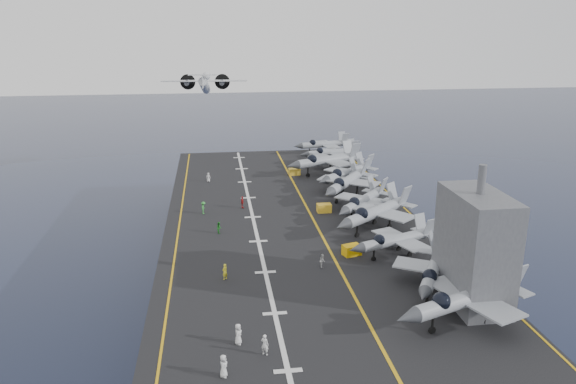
{
  "coord_description": "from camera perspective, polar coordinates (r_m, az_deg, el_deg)",
  "views": [
    {
      "loc": [
        -11.6,
        -81.07,
        38.92
      ],
      "look_at": [
        0.0,
        4.0,
        13.0
      ],
      "focal_mm": 35.0,
      "sensor_mm": 36.0,
      "label": 1
    }
  ],
  "objects": [
    {
      "name": "fighter_jet_4",
      "position": [
        87.17,
        7.65,
        -0.77
      ],
      "size": [
        16.25,
        16.75,
        4.88
      ],
      "primitive_type": null,
      "color": "#9CA5AD",
      "rests_on": "flight_deck"
    },
    {
      "name": "tow_cart_c",
      "position": [
        109.7,
        0.65,
        2.08
      ],
      "size": [
        2.27,
        1.59,
        1.29
      ],
      "primitive_type": null,
      "color": "gold",
      "rests_on": "flight_deck"
    },
    {
      "name": "island_superstructure",
      "position": [
        61.29,
        18.56,
        -4.17
      ],
      "size": [
        5.0,
        10.0,
        15.0
      ],
      "primitive_type": null,
      "color": "#56595E",
      "rests_on": "flight_deck"
    },
    {
      "name": "crew_4",
      "position": [
        90.18,
        -4.67,
        -1.05
      ],
      "size": [
        0.8,
        1.17,
        1.93
      ],
      "primitive_type": "imported",
      "color": "#A71516",
      "rests_on": "flight_deck"
    },
    {
      "name": "foul_line",
      "position": [
        87.16,
        2.31,
        -2.3
      ],
      "size": [
        0.35,
        90.0,
        0.02
      ],
      "primitive_type": "cube",
      "color": "gold",
      "rests_on": "flight_deck"
    },
    {
      "name": "fighter_jet_9",
      "position": [
        127.94,
        3.72,
        4.93
      ],
      "size": [
        14.57,
        11.13,
        4.55
      ],
      "primitive_type": null,
      "color": "#9297A0",
      "rests_on": "flight_deck"
    },
    {
      "name": "crew_8",
      "position": [
        49.4,
        -6.56,
        -17.15
      ],
      "size": [
        1.1,
        1.39,
        2.03
      ],
      "primitive_type": "imported",
      "color": "silver",
      "rests_on": "flight_deck"
    },
    {
      "name": "fighter_jet_3",
      "position": [
        81.25,
        8.93,
        -1.92
      ],
      "size": [
        18.85,
        18.01,
        5.47
      ],
      "primitive_type": null,
      "color": "gray",
      "rests_on": "flight_deck"
    },
    {
      "name": "tow_cart_b",
      "position": [
        88.28,
        3.68,
        -1.63
      ],
      "size": [
        2.22,
        1.45,
        1.32
      ],
      "primitive_type": null,
      "color": "gold",
      "rests_on": "flight_deck"
    },
    {
      "name": "transport_plane",
      "position": [
        145.12,
        -8.47,
        10.62
      ],
      "size": [
        22.14,
        15.71,
        5.06
      ],
      "primitive_type": null,
      "color": "white"
    },
    {
      "name": "fighter_jet_1",
      "position": [
        64.95,
        14.59,
        -7.53
      ],
      "size": [
        14.67,
        16.32,
        4.72
      ],
      "primitive_type": null,
      "color": "#8F969E",
      "rests_on": "flight_deck"
    },
    {
      "name": "deck_edge_stbd",
      "position": [
        91.05,
        11.97,
        -1.82
      ],
      "size": [
        0.25,
        90.0,
        0.02
      ],
      "primitive_type": "cube",
      "color": "gold",
      "rests_on": "flight_deck"
    },
    {
      "name": "fighter_jet_0",
      "position": [
        58.73,
        17.72,
        -10.15
      ],
      "size": [
        18.24,
        15.32,
        5.39
      ],
      "primitive_type": null,
      "color": "gray",
      "rests_on": "flight_deck"
    },
    {
      "name": "crew_3",
      "position": [
        88.24,
        -8.59,
        -1.59
      ],
      "size": [
        0.86,
        1.22,
        1.94
      ],
      "primitive_type": "imported",
      "color": "green",
      "rests_on": "flight_deck"
    },
    {
      "name": "crew_5",
      "position": [
        105.98,
        -8.09,
        1.5
      ],
      "size": [
        1.16,
        0.91,
        1.71
      ],
      "primitive_type": "imported",
      "color": "silver",
      "rests_on": "flight_deck"
    },
    {
      "name": "fighter_jet_8",
      "position": [
        119.81,
        4.53,
        4.09
      ],
      "size": [
        14.57,
        11.13,
        4.55
      ],
      "primitive_type": null,
      "color": "#9297A0",
      "rests_on": "flight_deck"
    },
    {
      "name": "fighter_jet_7",
      "position": [
        110.5,
        4.01,
        3.32
      ],
      "size": [
        19.38,
        16.6,
        5.68
      ],
      "primitive_type": null,
      "color": "#A0A7B0",
      "rests_on": "flight_deck"
    },
    {
      "name": "landing_centerline",
      "position": [
        86.11,
        -3.6,
        -2.56
      ],
      "size": [
        0.5,
        90.0,
        0.02
      ],
      "primitive_type": "cube",
      "color": "silver",
      "rests_on": "flight_deck"
    },
    {
      "name": "hull",
      "position": [
        88.64,
        0.35,
        -5.7
      ],
      "size": [
        36.0,
        90.0,
        10.0
      ],
      "primitive_type": "cube",
      "color": "#56595E",
      "rests_on": "ground"
    },
    {
      "name": "fighter_jet_2",
      "position": [
        72.81,
        11.0,
        -4.69
      ],
      "size": [
        15.12,
        12.68,
        4.47
      ],
      "primitive_type": null,
      "color": "#8F969F",
      "rests_on": "flight_deck"
    },
    {
      "name": "crew_7",
      "position": [
        68.77,
        3.52,
        -6.97
      ],
      "size": [
        0.79,
        1.08,
        1.68
      ],
      "primitive_type": "imported",
      "color": "silver",
      "rests_on": "flight_deck"
    },
    {
      "name": "crew_0",
      "position": [
        53.54,
        -5.08,
        -14.18
      ],
      "size": [
        1.1,
        1.39,
        2.03
      ],
      "primitive_type": "imported",
      "color": "silver",
      "rests_on": "flight_deck"
    },
    {
      "name": "tow_cart_a",
      "position": [
        72.59,
        6.49,
        -5.87
      ],
      "size": [
        2.57,
        2.05,
        1.35
      ],
      "primitive_type": null,
      "color": "#E6A808",
      "rests_on": "flight_deck"
    },
    {
      "name": "fighter_jet_6",
      "position": [
        102.4,
        6.09,
        2.02
      ],
      "size": [
        17.62,
        17.14,
        5.13
      ],
      "primitive_type": null,
      "color": "#9AA3AB",
      "rests_on": "flight_deck"
    },
    {
      "name": "crew_2",
      "position": [
        79.97,
        -7.01,
        -3.6
      ],
      "size": [
        0.8,
        1.08,
        1.65
      ],
      "primitive_type": "imported",
      "color": "#1C7E20",
      "rests_on": "flight_deck"
    },
    {
      "name": "crew_1",
      "position": [
        65.87,
        -6.44,
        -8.04
      ],
      "size": [
        1.37,
        1.36,
        1.93
      ],
      "primitive_type": "imported",
      "color": "yellow",
      "rests_on": "flight_deck"
    },
    {
      "name": "crew_6",
      "position": [
        51.89,
        -2.37,
        -15.23
      ],
      "size": [
        1.46,
        1.35,
        2.02
      ],
      "primitive_type": "imported",
      "color": "silver",
      "rests_on": "flight_deck"
    },
    {
      "name": "flight_deck",
      "position": [
        86.78,
        0.36,
        -2.53
      ],
      "size": [
        38.0,
        92.0,
        0.4
      ],
      "primitive_type": "cube",
      "color": "black",
      "rests_on": "hull"
    },
    {
      "name": "ground",
      "position": [
        90.67,
        0.35,
        -8.62
      ],
      "size": [
        500.0,
        500.0,
        0.0
      ],
      "primitive_type": "plane",
      "color": "#142135",
      "rests_on": "ground"
    },
    {
      "name": "deck_edge_port",
      "position": [
        86.1,
        -10.93,
        -2.85
      ],
      "size": [
        0.25,
        90.0,
        0.02
      ],
      "primitive_type": "cube",
      "color": "gold",
      "rests_on": "flight_deck"
    },
    {
      "name": "fighter_jet_5",
      "position": [
        96.1,
        6.0,
        1.15
      ],
      "size": [
        17.75,
        18.97,
        5.48
      ],
      "primitive_type": null,
      "color": "gray",
      "rests_on": "flight_deck"
    }
  ]
}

